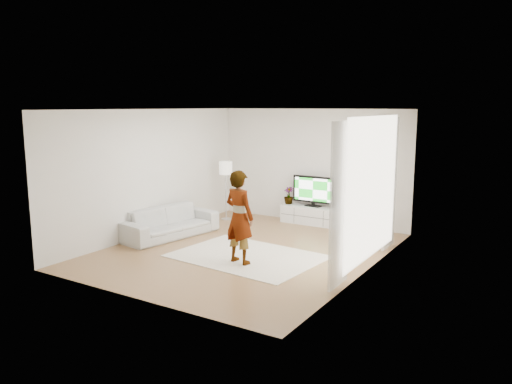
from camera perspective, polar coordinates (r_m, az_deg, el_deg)
The scene contains 17 objects.
floor at distance 10.10m, azimuth -1.23°, elevation -6.68°, with size 6.00×6.00×0.00m, color #9A6945.
ceiling at distance 9.68m, azimuth -1.29°, elevation 9.41°, with size 6.00×6.00×0.00m, color white.
wall_left at distance 11.34m, azimuth -11.91°, elevation 2.17°, with size 0.02×6.00×2.80m, color silver.
wall_right at distance 8.70m, azimuth 12.67°, elevation -0.14°, with size 0.02×6.00×2.80m, color silver.
wall_back at distance 12.39m, azimuth 6.35°, elevation 2.96°, with size 5.00×0.02×2.80m, color silver.
wall_front at distance 7.50m, azimuth -13.88°, elevation -1.77°, with size 5.00×0.02×2.80m, color silver.
window at distance 8.98m, azimuth 13.20°, elevation 0.47°, with size 0.01×2.60×2.50m, color white.
curtain_near at distance 7.82m, azimuth 9.54°, elevation -1.52°, with size 0.04×0.70×2.60m, color white.
curtain_far at distance 10.24m, azimuth 15.10°, elevation 0.95°, with size 0.04×0.70×2.60m, color white.
media_console at distance 12.31m, azimuth 6.46°, elevation -2.67°, with size 1.56×0.44×0.44m.
television at distance 12.22m, azimuth 6.57°, elevation 0.22°, with size 1.07×0.21×0.74m.
game_console at distance 11.97m, azimuth 9.44°, elevation -1.52°, with size 0.06×0.15×0.20m.
potted_plant at distance 12.52m, azimuth 3.75°, elevation -0.39°, with size 0.24×0.24×0.43m, color #3F7238.
rug at distance 9.70m, azimuth -1.03°, elevation -7.34°, with size 2.73×1.97×0.01m, color #F0E6CD.
player at distance 9.08m, azimuth -1.91°, elevation -2.87°, with size 0.63×0.41×1.72m, color #334772.
sofa at distance 11.23m, azimuth -9.84°, elevation -3.41°, with size 2.24×0.87×0.65m, color silver.
floor_lamp at distance 12.60m, azimuth -3.48°, elevation 2.47°, with size 0.33×0.33×1.49m.
Camera 1 is at (5.29, -8.11, 2.87)m, focal length 35.00 mm.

